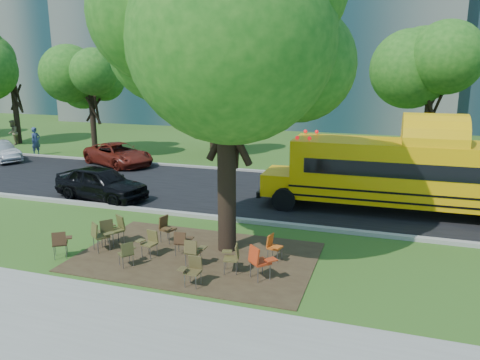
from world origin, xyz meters
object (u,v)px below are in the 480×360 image
(chair_5, at_px, (193,268))
(black_car, at_px, (101,183))
(chair_7, at_px, (259,259))
(chair_9, at_px, (116,227))
(chair_8, at_px, (106,229))
(chair_11, at_px, (182,241))
(pedestrian_a, at_px, (36,141))
(chair_6, at_px, (233,256))
(school_bus, at_px, (427,174))
(pedestrian_b, at_px, (13,133))
(chair_3, at_px, (150,241))
(chair_12, at_px, (273,245))
(chair_1, at_px, (99,234))
(main_tree, at_px, (226,43))
(bg_car_red, at_px, (118,154))
(chair_4, at_px, (193,250))
(chair_0, at_px, (61,241))
(chair_2, at_px, (127,251))
(chair_10, at_px, (166,226))

(chair_5, xyz_separation_m, black_car, (-7.03, 6.30, 0.23))
(chair_7, bearing_deg, chair_9, -149.97)
(chair_7, xyz_separation_m, chair_9, (-5.04, 1.09, -0.01))
(chair_8, distance_m, chair_11, 2.63)
(pedestrian_a, bearing_deg, chair_6, -115.98)
(school_bus, bearing_deg, chair_7, -121.81)
(chair_9, relative_size, pedestrian_b, 0.53)
(chair_6, relative_size, chair_11, 1.06)
(chair_3, height_order, chair_9, chair_9)
(chair_6, relative_size, chair_12, 1.05)
(chair_1, bearing_deg, chair_8, 135.33)
(school_bus, distance_m, chair_9, 11.46)
(chair_1, bearing_deg, black_car, 158.65)
(main_tree, xyz_separation_m, bg_car_red, (-10.26, 10.08, -5.54))
(chair_3, bearing_deg, bg_car_red, -43.24)
(chair_4, bearing_deg, chair_12, 30.18)
(pedestrian_b, bearing_deg, chair_3, 23.92)
(chair_0, relative_size, chair_8, 0.95)
(chair_0, xyz_separation_m, chair_8, (0.72, 1.28, 0.03))
(main_tree, distance_m, chair_6, 5.92)
(chair_1, xyz_separation_m, chair_5, (3.65, -1.24, -0.08))
(chair_1, xyz_separation_m, bg_car_red, (-6.59, 11.43, 0.07))
(chair_5, xyz_separation_m, chair_6, (0.73, 1.07, 0.02))
(chair_7, bearing_deg, chair_6, -152.30)
(chair_2, relative_size, black_car, 0.18)
(chair_4, distance_m, chair_12, 2.34)
(bg_car_red, distance_m, pedestrian_a, 6.85)
(chair_7, height_order, pedestrian_b, pedestrian_b)
(chair_2, xyz_separation_m, chair_3, (0.23, 0.88, 0.03))
(chair_8, distance_m, chair_10, 1.87)
(chair_10, xyz_separation_m, chair_11, (0.95, -0.85, -0.06))
(school_bus, bearing_deg, pedestrian_a, 165.60)
(chair_5, relative_size, chair_11, 1.02)
(chair_4, bearing_deg, chair_11, 136.72)
(chair_5, bearing_deg, chair_9, -27.91)
(chair_11, bearing_deg, chair_10, 131.74)
(chair_2, bearing_deg, chair_0, 129.18)
(chair_6, relative_size, black_car, 0.20)
(chair_7, relative_size, black_car, 0.23)
(chair_8, bearing_deg, chair_9, -11.53)
(chair_4, relative_size, chair_5, 1.03)
(chair_4, height_order, black_car, black_car)
(chair_0, xyz_separation_m, chair_9, (0.96, 1.48, 0.06))
(chair_2, xyz_separation_m, chair_10, (0.18, 2.08, 0.07))
(chair_7, xyz_separation_m, black_car, (-8.56, 5.44, 0.13))
(pedestrian_b, bearing_deg, chair_2, 22.01)
(chair_1, bearing_deg, chair_12, 45.83)
(pedestrian_b, bearing_deg, chair_8, 21.99)
(chair_5, height_order, chair_9, chair_9)
(chair_1, distance_m, chair_6, 4.39)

